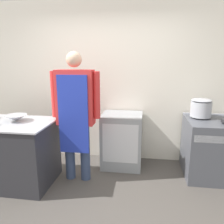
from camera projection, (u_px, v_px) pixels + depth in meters
name	position (u px, v px, depth m)	size (l,w,h in m)	color
ground_plane	(87.00, 216.00, 2.46)	(14.00, 14.00, 0.00)	#4C4742
wall_back	(110.00, 83.00, 3.75)	(8.00, 0.05, 2.70)	silver
prep_counter	(6.00, 152.00, 3.10)	(1.38, 0.80, 0.90)	#2D2D33
stove	(212.00, 148.00, 3.28)	(0.78, 0.78, 0.88)	#4C4F56
fridge_unit	(122.00, 140.00, 3.60)	(0.64, 0.57, 0.88)	#93999E
person_cook	(76.00, 109.00, 3.03)	(0.69, 0.24, 1.84)	#38476B
mixing_bowl	(16.00, 118.00, 3.02)	(0.30, 0.30, 0.09)	#B2B5BC
stock_pot	(201.00, 108.00, 3.30)	(0.31, 0.31, 0.28)	#B2B5BC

